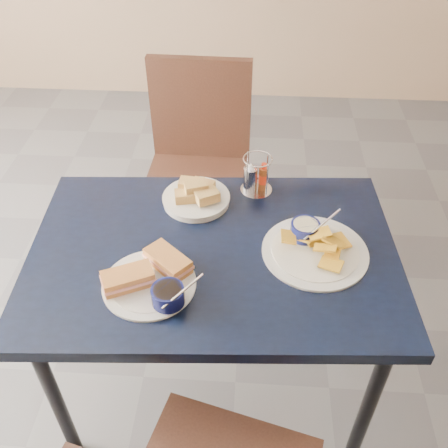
# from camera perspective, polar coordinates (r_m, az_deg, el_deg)

# --- Properties ---
(ground) EXTENTS (6.00, 6.00, 0.00)m
(ground) POSITION_cam_1_polar(r_m,az_deg,el_deg) (2.11, 1.31, -17.64)
(ground) COLOR #535459
(ground) RESTS_ON ground
(dining_table) EXTENTS (1.16, 0.81, 0.75)m
(dining_table) POSITION_cam_1_polar(r_m,az_deg,el_deg) (1.57, -1.19, -4.85)
(dining_table) COLOR black
(dining_table) RESTS_ON ground
(chair_far) EXTENTS (0.46, 0.44, 0.96)m
(chair_far) POSITION_cam_1_polar(r_m,az_deg,el_deg) (2.29, -2.96, 7.96)
(chair_far) COLOR black
(chair_far) RESTS_ON ground
(sandwich_plate) EXTENTS (0.30, 0.27, 0.12)m
(sandwich_plate) POSITION_cam_1_polar(r_m,az_deg,el_deg) (1.41, -8.19, -6.24)
(sandwich_plate) COLOR white
(sandwich_plate) RESTS_ON dining_table
(plantain_plate) EXTENTS (0.32, 0.32, 0.12)m
(plantain_plate) POSITION_cam_1_polar(r_m,az_deg,el_deg) (1.53, 10.11, -2.35)
(plantain_plate) COLOR white
(plantain_plate) RESTS_ON dining_table
(bread_basket) EXTENTS (0.22, 0.22, 0.08)m
(bread_basket) POSITION_cam_1_polar(r_m,az_deg,el_deg) (1.68, -3.18, 3.23)
(bread_basket) COLOR white
(bread_basket) RESTS_ON dining_table
(condiment_caddy) EXTENTS (0.11, 0.11, 0.14)m
(condiment_caddy) POSITION_cam_1_polar(r_m,az_deg,el_deg) (1.71, 3.62, 5.38)
(condiment_caddy) COLOR silver
(condiment_caddy) RESTS_ON dining_table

